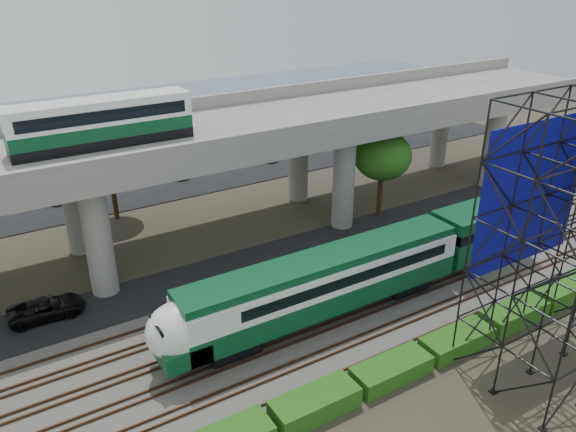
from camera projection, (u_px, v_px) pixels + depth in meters
ground at (330, 342)px, 33.56m from camera, size 140.00×140.00×0.00m
ballast_bed at (312, 323)px, 35.07m from camera, size 90.00×12.00×0.20m
service_road at (249, 266)px, 41.68m from camera, size 90.00×5.00×0.08m
parking_lot at (147, 172)px, 59.90m from camera, size 90.00×18.00×0.08m
harbor_water at (95, 124)px, 76.97m from camera, size 140.00×40.00×0.03m
rail_tracks at (312, 321)px, 34.99m from camera, size 90.00×9.52×0.16m
commuter_train at (353, 272)px, 35.32m from camera, size 29.30×3.06×4.30m
overpass at (205, 142)px, 42.23m from camera, size 80.00×12.00×12.40m
scaffold_tower at (575, 247)px, 28.64m from camera, size 9.36×6.36×15.00m
hedge_strip at (391, 369)px, 30.46m from camera, size 34.60×1.80×1.20m
trees at (155, 185)px, 41.55m from camera, size 40.94×16.94×7.69m
suv at (46, 308)px, 35.46m from camera, size 4.74×2.36×1.29m
parked_cars at (155, 165)px, 59.97m from camera, size 36.44×9.32×1.31m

